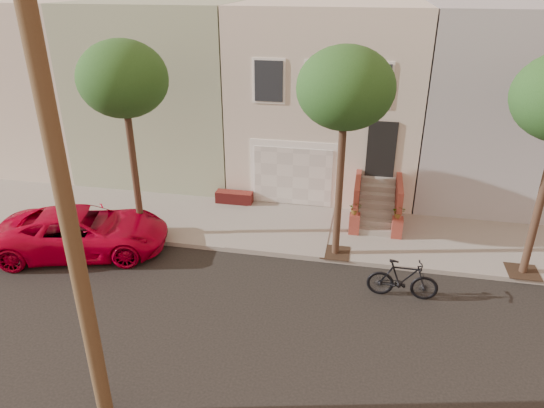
# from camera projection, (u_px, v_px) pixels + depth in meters

# --- Properties ---
(ground) EXTENTS (90.00, 90.00, 0.00)m
(ground) POSITION_uv_depth(u_px,v_px,m) (281.00, 333.00, 12.25)
(ground) COLOR black
(ground) RESTS_ON ground
(sidewalk) EXTENTS (40.00, 3.70, 0.15)m
(sidewalk) POSITION_uv_depth(u_px,v_px,m) (309.00, 230.00, 16.97)
(sidewalk) COLOR gray
(sidewalk) RESTS_ON ground
(house_row) EXTENTS (33.10, 11.70, 7.00)m
(house_row) POSITION_uv_depth(u_px,v_px,m) (330.00, 91.00, 20.64)
(house_row) COLOR beige
(house_row) RESTS_ON sidewalk
(tree_left) EXTENTS (2.70, 2.57, 6.30)m
(tree_left) POSITION_uv_depth(u_px,v_px,m) (123.00, 80.00, 14.48)
(tree_left) COLOR #2D2116
(tree_left) RESTS_ON sidewalk
(tree_mid) EXTENTS (2.70, 2.57, 6.30)m
(tree_mid) POSITION_uv_depth(u_px,v_px,m) (345.00, 90.00, 13.31)
(tree_mid) COLOR #2D2116
(tree_mid) RESTS_ON sidewalk
(pickup_truck) EXTENTS (5.68, 3.72, 1.45)m
(pickup_truck) POSITION_uv_depth(u_px,v_px,m) (83.00, 231.00, 15.53)
(pickup_truck) COLOR #BB0026
(pickup_truck) RESTS_ON ground
(motorcycle) EXTENTS (1.92, 0.56, 1.15)m
(motorcycle) POSITION_uv_depth(u_px,v_px,m) (403.00, 279.00, 13.37)
(motorcycle) COLOR black
(motorcycle) RESTS_ON ground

